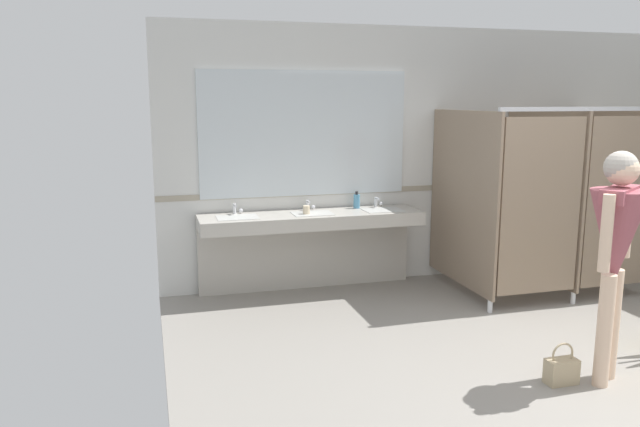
% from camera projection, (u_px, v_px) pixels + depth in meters
% --- Properties ---
extents(ground_plane, '(6.53, 6.47, 0.10)m').
position_uv_depth(ground_plane, '(620.00, 386.00, 4.59)').
color(ground_plane, gray).
extents(wall_back, '(6.53, 0.12, 2.85)m').
position_uv_depth(wall_back, '(443.00, 155.00, 7.16)').
color(wall_back, silver).
rests_on(wall_back, ground_plane).
extents(wall_back_tile_band, '(6.53, 0.01, 0.06)m').
position_uv_depth(wall_back_tile_band, '(444.00, 187.00, 7.16)').
color(wall_back_tile_band, '#9E937F').
rests_on(wall_back_tile_band, wall_back).
extents(vanity_counter, '(2.37, 0.55, 0.99)m').
position_uv_depth(vanity_counter, '(310.00, 233.00, 6.60)').
color(vanity_counter, '#B2ADA3').
rests_on(vanity_counter, ground_plane).
extents(mirror_panel, '(2.27, 0.02, 1.33)m').
position_uv_depth(mirror_panel, '(305.00, 134.00, 6.59)').
color(mirror_panel, silver).
rests_on(mirror_panel, wall_back).
extents(bathroom_stalls, '(1.97, 1.39, 1.99)m').
position_uv_depth(bathroom_stalls, '(553.00, 197.00, 6.52)').
color(bathroom_stalls, '#84705B').
rests_on(bathroom_stalls, ground_plane).
extents(person_standing, '(0.56, 0.56, 1.71)m').
position_uv_depth(person_standing, '(616.00, 238.00, 4.37)').
color(person_standing, beige).
rests_on(person_standing, ground_plane).
extents(handbag, '(0.23, 0.12, 0.32)m').
position_uv_depth(handbag, '(562.00, 370.00, 4.51)').
color(handbag, tan).
rests_on(handbag, ground_plane).
extents(soap_dispenser, '(0.07, 0.07, 0.19)m').
position_uv_depth(soap_dispenser, '(357.00, 201.00, 6.76)').
color(soap_dispenser, teal).
rests_on(soap_dispenser, vanity_counter).
extents(paper_cup, '(0.07, 0.07, 0.09)m').
position_uv_depth(paper_cup, '(306.00, 210.00, 6.41)').
color(paper_cup, beige).
rests_on(paper_cup, vanity_counter).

